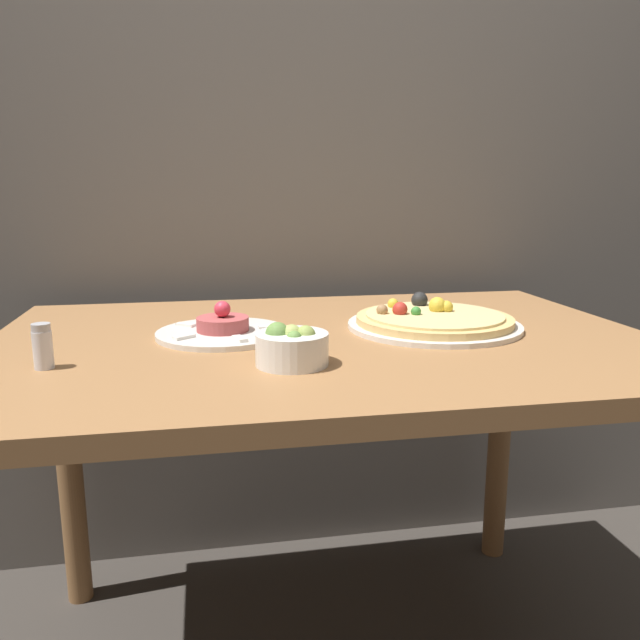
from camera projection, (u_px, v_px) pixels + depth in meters
back_wall at (285, 81)px, 1.61m from camera, size 8.00×0.05×2.60m
dining_table at (325, 385)px, 1.21m from camera, size 1.25×0.86×0.75m
pizza_plate at (433, 320)px, 1.26m from camera, size 0.35×0.35×0.06m
tartare_plate at (223, 330)px, 1.19m from camera, size 0.25×0.25×0.07m
small_bowl at (292, 347)px, 0.99m from camera, size 0.12×0.12×0.07m
salt_shaker at (43, 346)px, 0.97m from camera, size 0.03×0.03×0.07m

